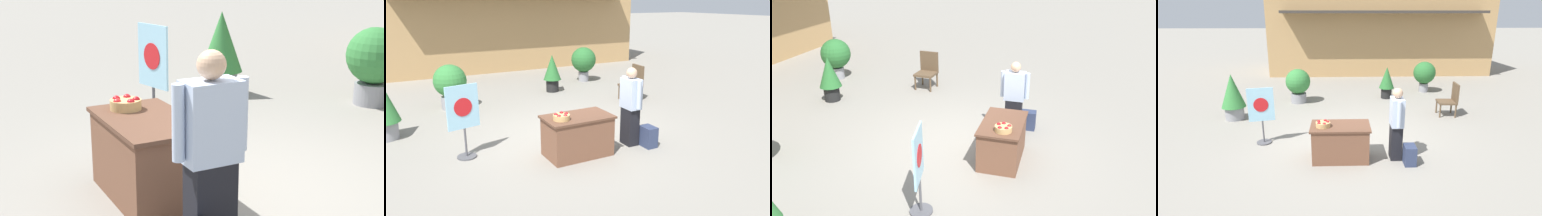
% 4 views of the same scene
% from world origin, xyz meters
% --- Properties ---
extents(ground_plane, '(120.00, 120.00, 0.00)m').
position_xyz_m(ground_plane, '(0.00, 0.00, 0.00)').
color(ground_plane, gray).
extents(display_table, '(1.28, 0.77, 0.78)m').
position_xyz_m(display_table, '(-0.34, -0.96, 0.39)').
color(display_table, brown).
rests_on(display_table, ground_plane).
extents(apple_basket, '(0.31, 0.31, 0.13)m').
position_xyz_m(apple_basket, '(-0.70, -1.03, 0.84)').
color(apple_basket, tan).
rests_on(apple_basket, display_table).
extents(person_visitor, '(0.26, 0.61, 1.59)m').
position_xyz_m(person_visitor, '(0.87, -0.97, 0.81)').
color(person_visitor, black).
rests_on(person_visitor, ground_plane).
extents(backpack, '(0.24, 0.34, 0.42)m').
position_xyz_m(backpack, '(1.12, -1.26, 0.21)').
color(backpack, '#2D3856').
rests_on(backpack, ground_plane).
extents(poster_board, '(0.61, 0.36, 1.40)m').
position_xyz_m(poster_board, '(-2.23, -0.07, 0.78)').
color(poster_board, '#4C4C51').
rests_on(poster_board, ground_plane).
extents(patio_chair, '(0.58, 0.58, 1.03)m').
position_xyz_m(patio_chair, '(3.08, 1.87, 0.55)').
color(patio_chair, brown).
rests_on(patio_chair, ground_plane).
extents(potted_plant_near_left, '(0.56, 0.56, 1.18)m').
position_xyz_m(potted_plant_near_left, '(1.40, 3.94, 0.67)').
color(potted_plant_near_left, black).
rests_on(potted_plant_near_left, ground_plane).
extents(potted_plant_near_right, '(0.88, 0.88, 1.23)m').
position_xyz_m(potted_plant_near_right, '(3.06, 4.84, 0.75)').
color(potted_plant_near_right, gray).
rests_on(potted_plant_near_right, ground_plane).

